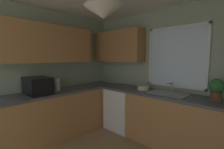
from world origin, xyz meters
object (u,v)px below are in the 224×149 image
kettle (57,84)px  bowl (143,88)px  dishwasher (123,108)px  sink_assembly (168,93)px  microwave (38,86)px  potted_plant (217,88)px

kettle → bowl: kettle is taller
dishwasher → sink_assembly: sink_assembly is taller
dishwasher → sink_assembly: 1.10m
microwave → kettle: (0.02, 0.34, -0.02)m
potted_plant → sink_assembly: bearing=-176.4°
sink_assembly → microwave: bearing=-136.6°
dishwasher → kettle: 1.47m
potted_plant → bowl: bearing=-177.6°
sink_assembly → potted_plant: bearing=3.6°
microwave → potted_plant: size_ratio=1.47×
kettle → microwave: bearing=-93.4°
microwave → bowl: microwave is taller
potted_plant → bowl: (-1.19, -0.05, -0.14)m
microwave → sink_assembly: bearing=43.4°
microwave → sink_assembly: microwave is taller
dishwasher → sink_assembly: bearing=2.1°
kettle → potted_plant: 2.64m
potted_plant → dishwasher: bearing=-177.3°
microwave → kettle: 0.34m
dishwasher → bowl: 0.72m
dishwasher → bowl: size_ratio=3.79×
bowl → dishwasher: bearing=-176.5°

